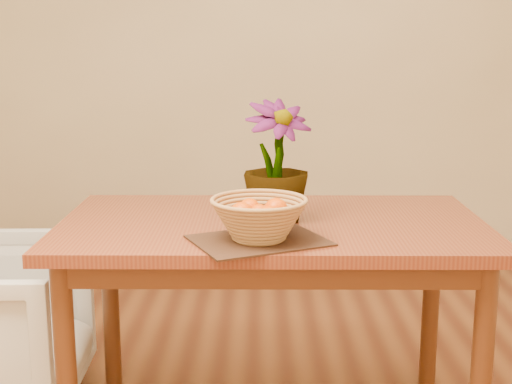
{
  "coord_description": "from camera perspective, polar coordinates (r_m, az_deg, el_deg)",
  "views": [
    {
      "loc": [
        -0.04,
        -1.99,
        1.33
      ],
      "look_at": [
        -0.05,
        0.12,
        0.88
      ],
      "focal_mm": 50.0,
      "sensor_mm": 36.0,
      "label": 1
    }
  ],
  "objects": [
    {
      "name": "table",
      "position": [
        2.38,
        1.3,
        -4.33
      ],
      "size": [
        1.4,
        0.8,
        0.75
      ],
      "color": "maroon",
      "rests_on": "floor"
    },
    {
      "name": "placemat",
      "position": [
        2.11,
        0.24,
        -3.9
      ],
      "size": [
        0.46,
        0.41,
        0.01
      ],
      "primitive_type": "cube",
      "rotation": [
        0.0,
        0.0,
        0.44
      ],
      "color": "#3A2115",
      "rests_on": "table"
    },
    {
      "name": "wall_back",
      "position": [
        4.24,
        0.92,
        12.16
      ],
      "size": [
        4.0,
        0.02,
        2.7
      ],
      "primitive_type": "cube",
      "color": "#FFECC2",
      "rests_on": "floor"
    },
    {
      "name": "wicker_basket",
      "position": [
        2.1,
        0.24,
        -2.3
      ],
      "size": [
        0.29,
        0.29,
        0.12
      ],
      "color": "#AE8048",
      "rests_on": "placemat"
    },
    {
      "name": "potted_plant",
      "position": [
        2.32,
        1.63,
        2.47
      ],
      "size": [
        0.3,
        0.3,
        0.4
      ],
      "primitive_type": "imported",
      "rotation": [
        0.0,
        0.0,
        0.44
      ],
      "color": "#1C4313",
      "rests_on": "table"
    },
    {
      "name": "orange_pile",
      "position": [
        2.09,
        0.24,
        -1.65
      ],
      "size": [
        0.17,
        0.17,
        0.07
      ],
      "rotation": [
        0.0,
        0.0,
        -0.1
      ],
      "color": "#F74E04",
      "rests_on": "wicker_basket"
    }
  ]
}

